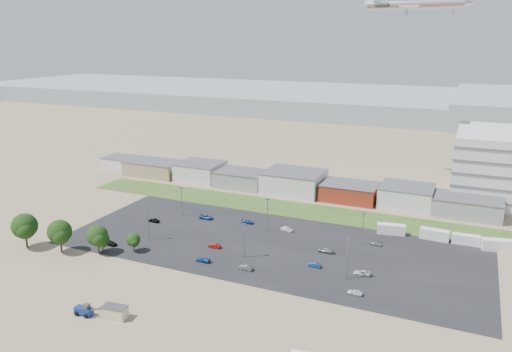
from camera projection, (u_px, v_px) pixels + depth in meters
The scene contains 36 objects.
ground at pixel (223, 270), 128.44m from camera, with size 700.00×700.00×0.00m, color #7F6C50.
parking_lot at pixel (270, 245), 144.12m from camera, with size 120.00×50.00×0.01m, color black.
grass_strip at pixel (292, 209), 174.26m from camera, with size 160.00×16.00×0.02m, color #2E491B.
hills_backdrop at pixel (454, 108), 389.30m from camera, with size 700.00×200.00×9.00m, color gray, non-canonical shape.
building_row at pixel (268, 179), 196.55m from camera, with size 170.00×20.00×8.00m, color silver, non-canonical shape.
portable_shed at pixel (115, 312), 106.23m from camera, with size 5.46×2.83×2.75m, color beige, non-canonical shape.
telehandler at pixel (84, 309), 107.29m from camera, with size 6.55×2.18×2.73m, color navy, non-canonical shape.
box_trailer_a at pixel (391, 229), 151.69m from camera, with size 8.27×2.58×3.10m, color silver, non-canonical shape.
box_trailer_b at pixel (434, 234), 147.53m from camera, with size 8.34×2.61×3.13m, color silver, non-canonical shape.
box_trailer_c at pixel (466, 239), 144.18m from camera, with size 7.72×2.41×2.89m, color silver, non-canonical shape.
box_trailer_d at pixel (499, 245), 139.79m from camera, with size 8.76×2.74×3.29m, color silver, non-canonical shape.
tree_far_left at pixel (25, 229), 140.66m from camera, with size 7.69×7.69×11.54m, color black, non-canonical shape.
tree_left at pixel (60, 234), 137.78m from camera, with size 7.13×7.13×10.70m, color black, non-canonical shape.
tree_mid at pixel (98, 238), 137.21m from camera, with size 6.19×6.19×9.28m, color black, non-canonical shape.
tree_right at pixel (102, 241), 138.33m from camera, with size 4.35×4.35×6.53m, color black, non-canonical shape.
tree_near at pixel (133, 241), 138.88m from camera, with size 4.11×4.11×6.17m, color black, non-canonical shape.
lightpole_front_l at pixel (148, 225), 146.24m from camera, with size 1.11×0.46×9.43m, color slate, non-canonical shape.
lightpole_front_m at pixel (244, 241), 134.53m from camera, with size 1.15×0.48×9.80m, color slate, non-canonical shape.
lightpole_front_r at pixel (347, 259), 122.39m from camera, with size 1.26×0.52×10.68m, color slate, non-canonical shape.
lightpole_back_l at pixel (182, 202), 166.21m from camera, with size 1.16×0.48×9.88m, color slate, non-canonical shape.
lightpole_back_m at pixel (267, 215), 153.05m from camera, with size 1.23×0.51×10.46m, color slate, non-canonical shape.
lightpole_back_r at pixel (363, 229), 143.06m from camera, with size 1.12×0.47×9.56m, color slate, non-canonical shape.
airliner at pixel (415, 4), 190.71m from camera, with size 43.78×29.85×12.94m, color silver, non-canonical shape.
parked_car_0 at pixel (362, 273), 125.59m from camera, with size 2.00×4.33×1.20m, color silver.
parked_car_1 at pixel (315, 265), 130.08m from camera, with size 1.23×3.52×1.16m, color navy.
parked_car_2 at pixel (355, 292), 116.09m from camera, with size 1.44×3.58×1.22m, color silver.
parked_car_3 at pixel (203, 260), 133.00m from camera, with size 1.62×3.99×1.16m, color navy.
parked_car_4 at pixel (214, 246), 141.90m from camera, with size 1.32×3.78×1.25m, color maroon.
parked_car_5 at pixel (154, 220), 161.68m from camera, with size 1.53×3.80×1.30m, color black.
parked_car_6 at pixel (248, 222), 160.45m from camera, with size 1.70×4.18×1.21m, color navy.
parked_car_8 at pixel (377, 244), 143.54m from camera, with size 1.31×3.25×1.11m, color #A5A5AA.
parked_car_9 at pixel (206, 217), 164.47m from camera, with size 2.16×4.68×1.30m, color navy.
parked_car_10 at pixel (110, 243), 143.73m from camera, with size 1.74×4.29×1.25m, color black.
parked_car_11 at pixel (287, 229), 154.03m from camera, with size 1.34×3.85×1.27m, color silver.
parked_car_12 at pixel (325, 250), 138.83m from camera, with size 1.81×4.45×1.29m, color #A5A5AA.
parked_car_13 at pixel (246, 267), 128.49m from camera, with size 1.37×3.92×1.29m, color #595B5E.
Camera 1 is at (55.12, -103.79, 57.85)m, focal length 35.00 mm.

